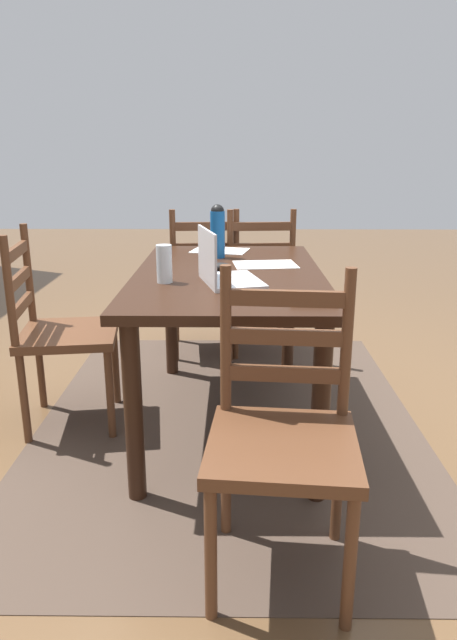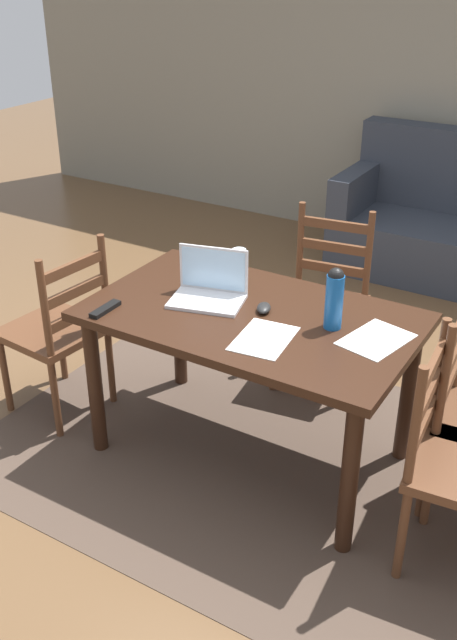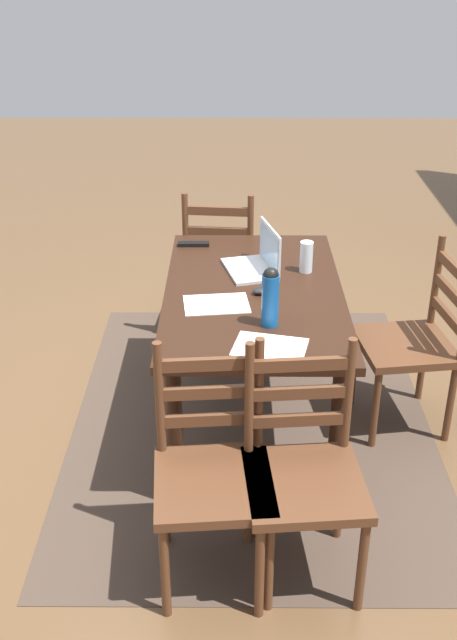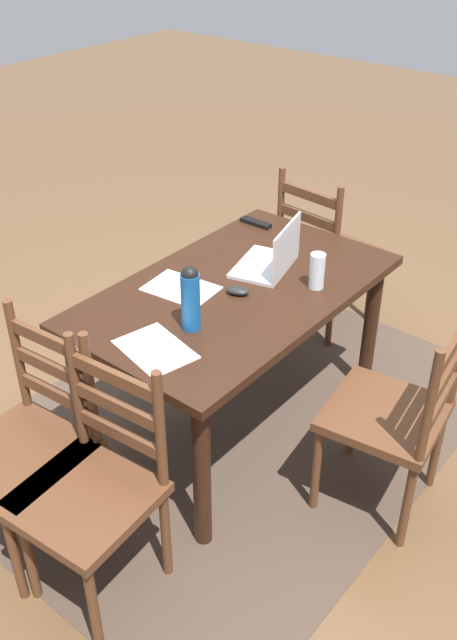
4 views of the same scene
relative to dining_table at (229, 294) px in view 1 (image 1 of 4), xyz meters
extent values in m
plane|color=brown|center=(0.00, 0.00, -0.65)|extent=(14.00, 14.00, 0.00)
cube|color=#47382D|center=(0.00, 0.00, -0.65)|extent=(2.44, 1.83, 0.01)
cube|color=black|center=(0.00, 0.00, 0.08)|extent=(1.43, 0.85, 0.04)
cylinder|color=black|center=(-0.63, -0.34, -0.29)|extent=(0.07, 0.07, 0.71)
cylinder|color=black|center=(0.63, -0.34, -0.29)|extent=(0.07, 0.07, 0.71)
cylinder|color=black|center=(-0.63, 0.34, -0.29)|extent=(0.07, 0.07, 0.71)
cylinder|color=black|center=(0.63, 0.34, -0.29)|extent=(0.07, 0.07, 0.71)
cube|color=#56331E|center=(-1.04, -0.17, -0.20)|extent=(0.48, 0.48, 0.04)
cylinder|color=#56331E|center=(-1.25, -0.34, -0.43)|extent=(0.04, 0.04, 0.43)
cylinder|color=#56331E|center=(-1.22, 0.04, -0.43)|extent=(0.04, 0.04, 0.43)
cylinder|color=#56331E|center=(-0.87, -0.38, -0.43)|extent=(0.04, 0.04, 0.43)
cylinder|color=#56331E|center=(-0.84, 0.00, -0.43)|extent=(0.04, 0.04, 0.43)
cylinder|color=#56331E|center=(-0.86, -0.38, 0.05)|extent=(0.04, 0.04, 0.50)
cylinder|color=#56331E|center=(-0.83, 0.00, 0.05)|extent=(0.04, 0.04, 0.50)
cube|color=#56331E|center=(-0.84, -0.19, -0.05)|extent=(0.06, 0.36, 0.05)
cube|color=#56331E|center=(-0.84, -0.19, 0.08)|extent=(0.06, 0.36, 0.05)
cube|color=#56331E|center=(-0.84, -0.19, 0.20)|extent=(0.06, 0.36, 0.05)
cube|color=#56331E|center=(1.04, -0.17, -0.20)|extent=(0.48, 0.48, 0.04)
cylinder|color=#56331E|center=(1.22, 0.04, -0.43)|extent=(0.04, 0.04, 0.43)
cylinder|color=#56331E|center=(1.25, -0.34, -0.43)|extent=(0.04, 0.04, 0.43)
cylinder|color=#56331E|center=(0.84, 0.00, -0.43)|extent=(0.04, 0.04, 0.43)
cylinder|color=#56331E|center=(0.87, -0.38, -0.43)|extent=(0.04, 0.04, 0.43)
cylinder|color=#56331E|center=(0.83, 0.00, 0.05)|extent=(0.04, 0.04, 0.50)
cylinder|color=#56331E|center=(0.86, -0.38, 0.05)|extent=(0.04, 0.04, 0.50)
cube|color=#56331E|center=(0.84, -0.19, -0.05)|extent=(0.05, 0.36, 0.05)
cube|color=#56331E|center=(0.84, -0.19, 0.08)|extent=(0.05, 0.36, 0.05)
cube|color=#56331E|center=(0.84, -0.19, 0.20)|extent=(0.05, 0.36, 0.05)
cube|color=#56331E|center=(1.04, 0.17, -0.20)|extent=(0.48, 0.48, 0.04)
cylinder|color=#56331E|center=(1.22, 0.38, -0.43)|extent=(0.04, 0.04, 0.43)
cylinder|color=#56331E|center=(1.25, 0.00, -0.43)|extent=(0.04, 0.04, 0.43)
cylinder|color=#56331E|center=(0.84, 0.34, -0.43)|extent=(0.04, 0.04, 0.43)
cylinder|color=#56331E|center=(0.87, -0.04, -0.43)|extent=(0.04, 0.04, 0.43)
cylinder|color=#56331E|center=(0.83, 0.34, 0.05)|extent=(0.04, 0.04, 0.50)
cylinder|color=#56331E|center=(0.86, -0.04, 0.05)|extent=(0.04, 0.04, 0.50)
cube|color=#56331E|center=(0.84, 0.15, -0.05)|extent=(0.06, 0.36, 0.05)
cube|color=#56331E|center=(0.84, 0.15, 0.08)|extent=(0.06, 0.36, 0.05)
cube|color=#56331E|center=(0.84, 0.15, 0.20)|extent=(0.06, 0.36, 0.05)
cube|color=#56331E|center=(0.00, 0.75, -0.20)|extent=(0.50, 0.50, 0.04)
cylinder|color=#56331E|center=(0.21, 0.59, -0.43)|extent=(0.04, 0.04, 0.43)
cylinder|color=#56331E|center=(-0.16, 0.54, -0.43)|extent=(0.04, 0.04, 0.43)
cylinder|color=#56331E|center=(0.16, 0.97, -0.43)|extent=(0.04, 0.04, 0.43)
cylinder|color=#56331E|center=(-0.21, 0.92, -0.43)|extent=(0.04, 0.04, 0.43)
cylinder|color=#56331E|center=(0.16, 0.98, 0.05)|extent=(0.04, 0.04, 0.50)
cylinder|color=#56331E|center=(-0.22, 0.93, 0.05)|extent=(0.04, 0.04, 0.50)
cube|color=#56331E|center=(-0.03, 0.95, -0.05)|extent=(0.36, 0.07, 0.05)
cube|color=#56331E|center=(-0.03, 0.95, 0.08)|extent=(0.36, 0.07, 0.05)
cube|color=#56331E|center=(-0.03, 0.95, 0.20)|extent=(0.36, 0.07, 0.05)
cube|color=silver|center=(-0.22, -0.02, 0.11)|extent=(0.37, 0.29, 0.02)
cube|color=silver|center=(-0.25, 0.09, 0.23)|extent=(0.31, 0.09, 0.21)
cube|color=#A5CCEA|center=(-0.25, 0.08, 0.23)|extent=(0.29, 0.08, 0.19)
cylinder|color=#145199|center=(0.35, 0.06, 0.22)|extent=(0.07, 0.07, 0.24)
sphere|color=black|center=(0.35, 0.06, 0.34)|extent=(0.07, 0.07, 0.07)
cylinder|color=silver|center=(-0.22, 0.26, 0.18)|extent=(0.07, 0.07, 0.16)
ellipsoid|color=black|center=(0.04, 0.04, 0.12)|extent=(0.09, 0.12, 0.03)
cube|color=black|center=(-0.56, -0.31, 0.11)|extent=(0.05, 0.17, 0.02)
cube|color=white|center=(0.55, 0.05, 0.11)|extent=(0.27, 0.34, 0.00)
cube|color=white|center=(0.16, -0.18, 0.11)|extent=(0.24, 0.32, 0.00)
camera|label=1|loc=(-2.52, -0.03, 0.64)|focal=31.67mm
camera|label=2|loc=(1.35, -2.43, 1.54)|focal=40.43mm
camera|label=3|loc=(3.22, -0.10, 1.64)|focal=41.96mm
camera|label=4|loc=(2.03, 1.61, 1.62)|focal=39.24mm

